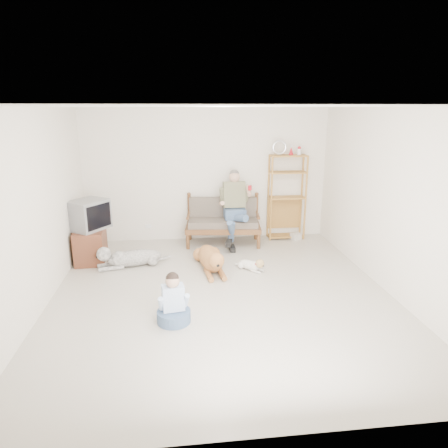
{
  "coord_description": "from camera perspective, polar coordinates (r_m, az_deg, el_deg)",
  "views": [
    {
      "loc": [
        -0.59,
        -5.42,
        2.67
      ],
      "look_at": [
        0.15,
        1.0,
        0.8
      ],
      "focal_mm": 32.0,
      "sensor_mm": 36.0,
      "label": 1
    }
  ],
  "objects": [
    {
      "name": "wall_outlet",
      "position": [
        8.52,
        -10.76,
        -0.33
      ],
      "size": [
        0.12,
        0.02,
        0.08
      ],
      "primitive_type": "cube",
      "color": "white",
      "rests_on": "ground"
    },
    {
      "name": "child",
      "position": [
        5.28,
        -7.24,
        -11.31
      ],
      "size": [
        0.44,
        0.44,
        0.69
      ],
      "rotation": [
        0.0,
        0.0,
        0.16
      ],
      "color": "slate",
      "rests_on": "ground"
    },
    {
      "name": "terrier",
      "position": [
        6.89,
        4.07,
        -5.84
      ],
      "size": [
        0.48,
        0.48,
        0.23
      ],
      "rotation": [
        0.0,
        0.0,
        0.75
      ],
      "color": "white",
      "rests_on": "ground"
    },
    {
      "name": "golden_retriever",
      "position": [
        6.9,
        -1.85,
        -5.02
      ],
      "size": [
        0.48,
        1.49,
        0.45
      ],
      "rotation": [
        0.0,
        0.0,
        0.11
      ],
      "color": "#C37F44",
      "rests_on": "ground"
    },
    {
      "name": "wall_right",
      "position": [
        6.38,
        22.61,
        2.93
      ],
      "size": [
        0.0,
        5.5,
        5.5
      ],
      "primitive_type": "plane",
      "rotation": [
        1.57,
        0.0,
        -1.57
      ],
      "color": "silver",
      "rests_on": "ground"
    },
    {
      "name": "crt_tv",
      "position": [
        7.48,
        -18.76,
        1.26
      ],
      "size": [
        0.78,
        0.81,
        0.53
      ],
      "rotation": [
        0.0,
        0.0,
        -0.61
      ],
      "color": "slate",
      "rests_on": "tv_stand"
    },
    {
      "name": "floor",
      "position": [
        6.07,
        -0.32,
        -9.97
      ],
      "size": [
        5.5,
        5.5,
        0.0
      ],
      "primitive_type": "plane",
      "color": "beige",
      "rests_on": "ground"
    },
    {
      "name": "ceiling",
      "position": [
        5.46,
        -0.37,
        16.43
      ],
      "size": [
        5.5,
        5.5,
        0.0
      ],
      "primitive_type": "plane",
      "rotation": [
        3.14,
        0.0,
        0.0
      ],
      "color": "white",
      "rests_on": "ground"
    },
    {
      "name": "loveseat",
      "position": [
        8.14,
        -0.19,
        0.54
      ],
      "size": [
        1.56,
        0.85,
        0.95
      ],
      "rotation": [
        0.0,
        0.0,
        -0.1
      ],
      "color": "brown",
      "rests_on": "ground"
    },
    {
      "name": "wall_back",
      "position": [
        8.3,
        -2.44,
        6.95
      ],
      "size": [
        5.0,
        0.0,
        5.0
      ],
      "primitive_type": "plane",
      "rotation": [
        1.57,
        0.0,
        0.0
      ],
      "color": "silver",
      "rests_on": "ground"
    },
    {
      "name": "wall_front",
      "position": [
        3.04,
        5.41,
        -9.7
      ],
      "size": [
        5.0,
        0.0,
        5.0
      ],
      "primitive_type": "plane",
      "rotation": [
        -1.57,
        0.0,
        0.0
      ],
      "color": "silver",
      "rests_on": "ground"
    },
    {
      "name": "shaggy_dog",
      "position": [
        7.21,
        -13.54,
        -4.68
      ],
      "size": [
        1.33,
        0.56,
        0.41
      ],
      "rotation": [
        0.0,
        0.0,
        -1.3
      ],
      "color": "white",
      "rests_on": "ground"
    },
    {
      "name": "tv_stand",
      "position": [
        7.69,
        -18.54,
        -2.71
      ],
      "size": [
        0.57,
        0.94,
        0.6
      ],
      "rotation": [
        0.0,
        0.0,
        0.08
      ],
      "color": "brown",
      "rests_on": "ground"
    },
    {
      "name": "wall_left",
      "position": [
        5.9,
        -25.28,
        1.61
      ],
      "size": [
        0.0,
        5.5,
        5.5
      ],
      "primitive_type": "plane",
      "rotation": [
        1.57,
        0.0,
        1.57
      ],
      "color": "silver",
      "rests_on": "ground"
    },
    {
      "name": "man",
      "position": [
        7.9,
        1.48,
        1.63
      ],
      "size": [
        0.57,
        0.82,
        1.33
      ],
      "color": "slate",
      "rests_on": "loveseat"
    },
    {
      "name": "book_stack",
      "position": [
        8.62,
        10.22,
        -1.72
      ],
      "size": [
        0.25,
        0.22,
        0.13
      ],
      "primitive_type": "cube",
      "rotation": [
        0.0,
        0.0,
        0.4
      ],
      "color": "silver",
      "rests_on": "ground"
    },
    {
      "name": "etagere",
      "position": [
        8.47,
        8.95,
        3.92
      ],
      "size": [
        0.79,
        0.34,
        2.07
      ],
      "color": "#B37838",
      "rests_on": "ground"
    }
  ]
}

